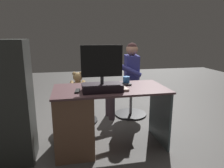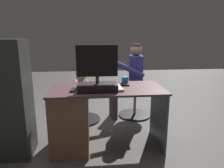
{
  "view_description": "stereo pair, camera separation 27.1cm",
  "coord_description": "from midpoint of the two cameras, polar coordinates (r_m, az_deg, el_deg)",
  "views": [
    {
      "loc": [
        0.44,
        2.61,
        1.31
      ],
      "look_at": [
        -0.09,
        0.02,
        0.68
      ],
      "focal_mm": 33.06,
      "sensor_mm": 36.0,
      "label": 1
    },
    {
      "loc": [
        0.17,
        2.65,
        1.31
      ],
      "look_at": [
        -0.09,
        0.02,
        0.68
      ],
      "focal_mm": 33.06,
      "sensor_mm": 36.0,
      "label": 2
    }
  ],
  "objects": [
    {
      "name": "cup",
      "position": [
        2.53,
        0.92,
        1.03
      ],
      "size": [
        0.08,
        0.08,
        0.09
      ],
      "primitive_type": "cylinder",
      "color": "#3372BF",
      "rests_on": "desk"
    },
    {
      "name": "visitor_chair",
      "position": [
        3.43,
        2.99,
        -4.47
      ],
      "size": [
        0.53,
        0.53,
        0.46
      ],
      "color": "black",
      "rests_on": "ground_plane"
    },
    {
      "name": "notebook_binder",
      "position": [
        2.31,
        -2.4,
        -1.08
      ],
      "size": [
        0.24,
        0.32,
        0.02
      ],
      "primitive_type": "cube",
      "rotation": [
        0.0,
        0.0,
        0.07
      ],
      "color": "beige",
      "rests_on": "desk"
    },
    {
      "name": "computer_mouse",
      "position": [
        2.47,
        -10.53,
        -0.19
      ],
      "size": [
        0.06,
        0.1,
        0.04
      ],
      "primitive_type": "ellipsoid",
      "color": "#271C2F",
      "rests_on": "desk"
    },
    {
      "name": "desk",
      "position": [
        2.44,
        -11.61,
        -9.22
      ],
      "size": [
        1.29,
        0.65,
        0.72
      ],
      "color": "brown",
      "rests_on": "ground_plane"
    },
    {
      "name": "tv_remote",
      "position": [
        2.24,
        -12.98,
        -1.93
      ],
      "size": [
        0.07,
        0.15,
        0.02
      ],
      "primitive_type": "cube",
      "rotation": [
        0.0,
        0.0,
        -0.15
      ],
      "color": "black",
      "rests_on": "desk"
    },
    {
      "name": "monitor",
      "position": [
        2.19,
        -6.33,
        1.33
      ],
      "size": [
        0.44,
        0.24,
        0.49
      ],
      "color": "black",
      "rests_on": "desk"
    },
    {
      "name": "ground_plane",
      "position": [
        2.95,
        -4.56,
        -13.01
      ],
      "size": [
        10.0,
        10.0,
        0.0
      ],
      "primitive_type": "plane",
      "color": "#4F4D4A"
    },
    {
      "name": "teddy_bear",
      "position": [
        3.14,
        -11.86,
        0.09
      ],
      "size": [
        0.23,
        0.23,
        0.33
      ],
      "color": "tan",
      "rests_on": "office_chair_teddy"
    },
    {
      "name": "keyboard",
      "position": [
        2.47,
        -2.85,
        -0.17
      ],
      "size": [
        0.42,
        0.14,
        0.02
      ],
      "primitive_type": "cube",
      "color": "black",
      "rests_on": "desk"
    },
    {
      "name": "office_chair_teddy",
      "position": [
        3.23,
        -11.56,
        -5.99
      ],
      "size": [
        0.56,
        0.56,
        0.46
      ],
      "color": "black",
      "rests_on": "ground_plane"
    },
    {
      "name": "equipment_rack",
      "position": [
        2.39,
        -29.66,
        -4.8
      ],
      "size": [
        0.44,
        0.36,
        1.27
      ],
      "primitive_type": "cube",
      "color": "#323431",
      "rests_on": "ground_plane"
    },
    {
      "name": "person",
      "position": [
        3.29,
        1.77,
        2.72
      ],
      "size": [
        0.54,
        0.52,
        1.19
      ],
      "color": "#3D3F93",
      "rests_on": "ground_plane"
    }
  ]
}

